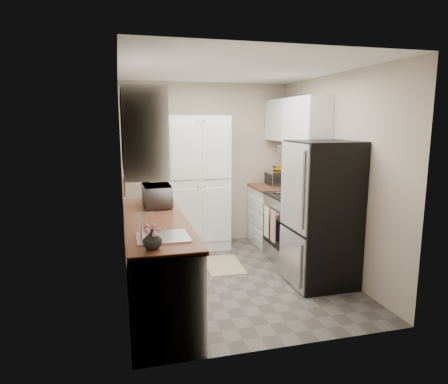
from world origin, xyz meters
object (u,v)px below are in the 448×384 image
object	(u,v)px
toaster_oven	(278,179)
refrigerator	(322,214)
wine_bottle	(146,189)
microwave	(157,196)
pantry_cabinet	(198,183)
electric_range	(295,227)

from	to	relation	value
toaster_oven	refrigerator	bearing A→B (deg)	-91.84
refrigerator	wine_bottle	distance (m)	2.14
microwave	toaster_oven	bearing A→B (deg)	-64.77
pantry_cabinet	electric_range	bearing A→B (deg)	-38.22
electric_range	microwave	distance (m)	1.98
wine_bottle	microwave	bearing A→B (deg)	-65.63
wine_bottle	pantry_cabinet	bearing A→B (deg)	47.77
electric_range	refrigerator	bearing A→B (deg)	-92.48
pantry_cabinet	refrigerator	world-z (taller)	pantry_cabinet
refrigerator	wine_bottle	world-z (taller)	refrigerator
pantry_cabinet	refrigerator	distance (m)	2.07
toaster_oven	wine_bottle	bearing A→B (deg)	-157.48
wine_bottle	toaster_oven	world-z (taller)	wine_bottle
microwave	toaster_oven	size ratio (longest dim) A/B	1.11
microwave	toaster_oven	distance (m)	2.21
electric_range	toaster_oven	world-z (taller)	toaster_oven
refrigerator	toaster_oven	bearing A→B (deg)	86.27
wine_bottle	toaster_oven	size ratio (longest dim) A/B	0.82
wine_bottle	toaster_oven	xyz separation A→B (m)	(2.07, 0.78, -0.05)
toaster_oven	electric_range	bearing A→B (deg)	-93.09
pantry_cabinet	electric_range	world-z (taller)	pantry_cabinet
microwave	pantry_cabinet	bearing A→B (deg)	-34.05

